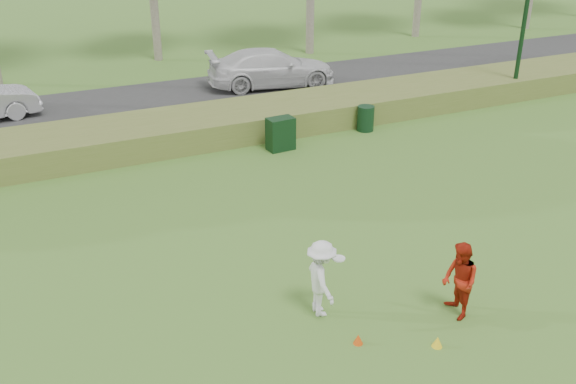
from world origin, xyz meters
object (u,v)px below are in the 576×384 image
cone_orange (358,339)px  car_right (271,68)px  player_red (460,281)px  utility_cabinet (281,134)px  player_white (321,278)px  cone_yellow (437,342)px  trash_bin (366,118)px

cone_orange → car_right: (5.89, 17.57, 0.79)m
player_red → utility_cabinet: (0.66, 10.31, -0.28)m
player_white → cone_yellow: size_ratio=7.35×
player_red → utility_cabinet: player_red is taller
player_white → trash_bin: size_ratio=1.82×
cone_orange → player_white: bearing=98.9°
player_white → player_red: 2.84m
player_white → utility_cabinet: player_white is taller
trash_bin → cone_orange: bearing=-122.0°
cone_yellow → car_right: size_ratio=0.04×
trash_bin → car_right: car_right is taller
player_white → trash_bin: (6.87, 9.48, -0.38)m
utility_cabinet → cone_yellow: bearing=-102.2°
cone_orange → player_red: bearing=-1.2°
cone_yellow → utility_cabinet: (1.65, 11.00, 0.45)m
player_red → trash_bin: bearing=170.3°
player_white → utility_cabinet: size_ratio=1.50×
utility_cabinet → car_right: bearing=64.8°
player_white → cone_yellow: (1.55, -1.97, -0.74)m
utility_cabinet → trash_bin: bearing=3.2°
cone_orange → cone_yellow: bearing=-28.6°
cone_yellow → utility_cabinet: bearing=81.5°
utility_cabinet → trash_bin: utility_cabinet is taller
player_red → cone_yellow: player_red is taller
cone_yellow → trash_bin: bearing=65.1°
utility_cabinet → car_right: size_ratio=0.20×
cone_orange → utility_cabinet: 10.70m
player_white → cone_yellow: 2.61m
car_right → player_red: bearing=178.2°
cone_orange → utility_cabinet: utility_cabinet is taller
player_red → trash_bin: size_ratio=1.80×
utility_cabinet → player_white: bearing=-113.2°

